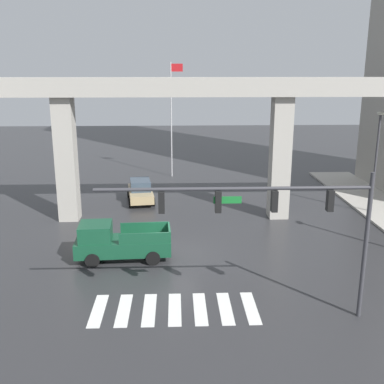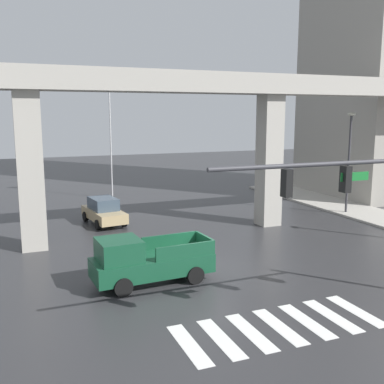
% 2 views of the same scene
% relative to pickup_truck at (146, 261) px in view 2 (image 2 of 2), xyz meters
% --- Properties ---
extents(ground_plane, '(120.00, 120.00, 0.00)m').
position_rel_pickup_truck_xyz_m(ground_plane, '(3.08, 0.51, -0.99)').
color(ground_plane, '#2D2D30').
extents(crosswalk_stripes, '(7.15, 2.80, 0.01)m').
position_rel_pickup_truck_xyz_m(crosswalk_stripes, '(3.08, -5.52, -0.98)').
color(crosswalk_stripes, silver).
rests_on(crosswalk_stripes, ground).
extents(elevated_overpass, '(51.46, 2.12, 9.52)m').
position_rel_pickup_truck_xyz_m(elevated_overpass, '(3.08, 7.10, 7.09)').
color(elevated_overpass, '#ADA89E').
rests_on(elevated_overpass, ground).
extents(pickup_truck, '(5.20, 2.31, 2.08)m').
position_rel_pickup_truck_xyz_m(pickup_truck, '(0.00, 0.00, 0.00)').
color(pickup_truck, '#14472D').
rests_on(pickup_truck, ground).
extents(sedan_tan, '(2.40, 4.50, 1.72)m').
position_rel_pickup_truck_xyz_m(sedan_tan, '(0.42, 11.29, -0.14)').
color(sedan_tan, tan).
rests_on(sedan_tan, ground).
extents(street_lamp_mid_block, '(0.44, 0.70, 7.24)m').
position_rel_pickup_truck_xyz_m(street_lamp_mid_block, '(17.20, 7.69, 3.57)').
color(street_lamp_mid_block, '#38383D').
rests_on(street_lamp_mid_block, ground).
extents(flagpole, '(1.16, 0.12, 10.65)m').
position_rel_pickup_truck_xyz_m(flagpole, '(2.91, 19.93, 5.14)').
color(flagpole, silver).
rests_on(flagpole, ground).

